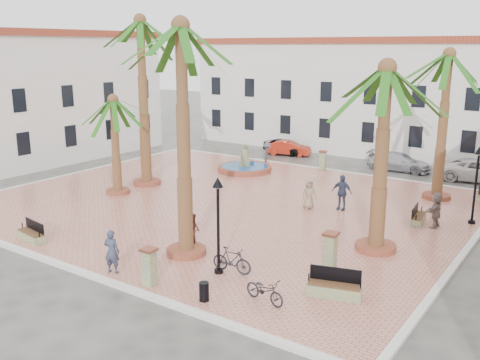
{
  "coord_description": "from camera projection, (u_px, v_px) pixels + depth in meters",
  "views": [
    {
      "loc": [
        17.33,
        -23.62,
        8.83
      ],
      "look_at": [
        1.0,
        0.0,
        1.6
      ],
      "focal_mm": 40.0,
      "sensor_mm": 36.0,
      "label": 1
    }
  ],
  "objects": [
    {
      "name": "bench_e",
      "position": [
        418.0,
        218.0,
        26.88
      ],
      "size": [
        0.7,
        1.7,
        0.87
      ],
      "rotation": [
        0.0,
        0.0,
        1.69
      ],
      "color": "gray",
      "rests_on": "plaza"
    },
    {
      "name": "building_north",
      "position": [
        364.0,
        95.0,
        45.34
      ],
      "size": [
        30.4,
        7.4,
        9.5
      ],
      "color": "white",
      "rests_on": "ground"
    },
    {
      "name": "litter_bin",
      "position": [
        204.0,
        292.0,
        18.66
      ],
      "size": [
        0.35,
        0.35,
        0.68
      ],
      "primitive_type": "cylinder",
      "color": "black",
      "rests_on": "plaza"
    },
    {
      "name": "pedestrian_fountain_a",
      "position": [
        309.0,
        194.0,
        29.11
      ],
      "size": [
        0.95,
        0.94,
        1.65
      ],
      "primitive_type": "imported",
      "rotation": [
        0.0,
        0.0,
        0.77
      ],
      "color": "#89795D",
      "rests_on": "plaza"
    },
    {
      "name": "palm_nw",
      "position": [
        141.0,
        38.0,
        32.27
      ],
      "size": [
        5.75,
        5.75,
        10.58
      ],
      "color": "#9C4C34",
      "rests_on": "plaza"
    },
    {
      "name": "bicycle_b",
      "position": [
        232.0,
        260.0,
        20.93
      ],
      "size": [
        1.75,
        0.65,
        1.03
      ],
      "primitive_type": "imported",
      "rotation": [
        0.0,
        0.0,
        1.67
      ],
      "color": "black",
      "rests_on": "plaza"
    },
    {
      "name": "car_silver",
      "position": [
        399.0,
        162.0,
        38.77
      ],
      "size": [
        4.6,
        2.05,
        1.31
      ],
      "primitive_type": "imported",
      "rotation": [
        0.0,
        0.0,
        1.62
      ],
      "color": "#B1B1BA",
      "rests_on": "ground"
    },
    {
      "name": "pedestrian_east",
      "position": [
        436.0,
        210.0,
        26.11
      ],
      "size": [
        0.6,
        1.67,
        1.78
      ],
      "primitive_type": "imported",
      "rotation": [
        0.0,
        0.0,
        -1.62
      ],
      "color": "#75655D",
      "rests_on": "plaza"
    },
    {
      "name": "cyclist_a",
      "position": [
        112.0,
        251.0,
        20.84
      ],
      "size": [
        0.75,
        0.61,
        1.77
      ],
      "primitive_type": "imported",
      "rotation": [
        0.0,
        0.0,
        3.47
      ],
      "color": "#31374D",
      "rests_on": "plaza"
    },
    {
      "name": "bollard_n",
      "position": [
        323.0,
        160.0,
        38.09
      ],
      "size": [
        0.59,
        0.59,
        1.44
      ],
      "rotation": [
        0.0,
        0.0,
        0.17
      ],
      "color": "gray",
      "rests_on": "plaza"
    },
    {
      "name": "bicycle_a",
      "position": [
        265.0,
        290.0,
        18.52
      ],
      "size": [
        1.75,
        0.86,
        0.88
      ],
      "primitive_type": "imported",
      "rotation": [
        0.0,
        0.0,
        1.4
      ],
      "color": "black",
      "rests_on": "plaza"
    },
    {
      "name": "palm_sw",
      "position": [
        114.0,
        112.0,
        31.2
      ],
      "size": [
        4.66,
        4.66,
        5.98
      ],
      "color": "#9C4C34",
      "rests_on": "plaza"
    },
    {
      "name": "lamppost_e",
      "position": [
        477.0,
        172.0,
        26.23
      ],
      "size": [
        0.43,
        0.43,
        3.94
      ],
      "color": "black",
      "rests_on": "plaza"
    },
    {
      "name": "bench_se",
      "position": [
        334.0,
        289.0,
        18.97
      ],
      "size": [
        2.03,
        1.12,
        1.02
      ],
      "rotation": [
        0.0,
        0.0,
        0.29
      ],
      "color": "gray",
      "rests_on": "plaza"
    },
    {
      "name": "lamppost_s",
      "position": [
        218.0,
        209.0,
        20.38
      ],
      "size": [
        0.42,
        0.42,
        3.88
      ],
      "color": "black",
      "rests_on": "plaza"
    },
    {
      "name": "bench_s",
      "position": [
        31.0,
        235.0,
        24.41
      ],
      "size": [
        1.8,
        0.78,
        0.92
      ],
      "rotation": [
        0.0,
        0.0,
        -0.15
      ],
      "color": "gray",
      "rests_on": "plaza"
    },
    {
      "name": "kerb_e",
      "position": [
        465.0,
        252.0,
        23.36
      ],
      "size": [
        0.3,
        22.3,
        0.16
      ],
      "primitive_type": "cube",
      "color": "silver",
      "rests_on": "ground"
    },
    {
      "name": "palm_e",
      "position": [
        386.0,
        91.0,
        21.73
      ],
      "size": [
        5.78,
        5.78,
        8.22
      ],
      "color": "#9C4C34",
      "rests_on": "plaza"
    },
    {
      "name": "plaza",
      "position": [
        226.0,
        203.0,
        30.53
      ],
      "size": [
        26.0,
        22.0,
        0.15
      ],
      "primitive_type": "cube",
      "color": "tan",
      "rests_on": "ground"
    },
    {
      "name": "palm_s",
      "position": [
        181.0,
        51.0,
        20.89
      ],
      "size": [
        5.53,
        5.53,
        9.83
      ],
      "color": "#9C4C34",
      "rests_on": "plaza"
    },
    {
      "name": "car_black",
      "position": [
        284.0,
        146.0,
        44.81
      ],
      "size": [
        3.92,
        1.99,
        1.28
      ],
      "primitive_type": "imported",
      "rotation": [
        0.0,
        0.0,
        1.44
      ],
      "color": "black",
      "rests_on": "ground"
    },
    {
      "name": "building_west",
      "position": [
        20.0,
        98.0,
        39.8
      ],
      "size": [
        6.4,
        24.4,
        10.0
      ],
      "rotation": [
        0.0,
        0.0,
        1.57
      ],
      "color": "white",
      "rests_on": "ground"
    },
    {
      "name": "cyclist_b",
      "position": [
        192.0,
        230.0,
        23.57
      ],
      "size": [
        0.81,
        0.65,
        1.56
      ],
      "primitive_type": "imported",
      "rotation": [
        0.0,
        0.0,
        3.05
      ],
      "color": "brown",
      "rests_on": "plaza"
    },
    {
      "name": "car_red",
      "position": [
        289.0,
        148.0,
        44.23
      ],
      "size": [
        3.9,
        2.23,
        1.22
      ],
      "primitive_type": "imported",
      "rotation": [
        0.0,
        0.0,
        1.84
      ],
      "color": "#B32715",
      "rests_on": "ground"
    },
    {
      "name": "bollard_e",
      "position": [
        330.0,
        250.0,
        21.15
      ],
      "size": [
        0.59,
        0.59,
        1.56
      ],
      "rotation": [
        0.0,
        0.0,
        0.06
      ],
      "color": "gray",
      "rests_on": "plaza"
    },
    {
      "name": "kerb_n",
      "position": [
        314.0,
        168.0,
        39.31
      ],
      "size": [
        26.3,
        0.3,
        0.16
      ],
      "primitive_type": "cube",
      "color": "silver",
      "rests_on": "ground"
    },
    {
      "name": "kerb_w",
      "position": [
        77.0,
        173.0,
        37.7
      ],
      "size": [
        0.3,
        22.3,
        0.16
      ],
      "primitive_type": "cube",
      "color": "silver",
      "rests_on": "ground"
    },
    {
      "name": "pedestrian_fountain_b",
      "position": [
        342.0,
        192.0,
        28.92
      ],
      "size": [
        1.15,
        0.51,
        1.94
      ],
      "primitive_type": "imported",
      "rotation": [
        0.0,
        0.0,
        0.03
      ],
      "color": "#2E3852",
      "rests_on": "plaza"
    },
    {
      "name": "pedestrian_north",
      "position": [
        267.0,
        155.0,
        39.32
      ],
      "size": [
        0.99,
        1.29,
        1.77
      ],
      "primitive_type": "imported",
      "rotation": [
        0.0,
        0.0,
        1.9
      ],
      "color": "#49494E",
      "rests_on": "plaza"
    },
    {
      "name": "bollard_se",
      "position": [
        149.0,
        266.0,
        19.77
      ],
      "size": [
        0.55,
        0.55,
        1.46
      ],
      "rotation": [
        0.0,
        0.0,
        0.05
      ],
      "color": "gray",
      "rests_on": "plaza"
    },
    {
      "name": "palm_ne",
      "position": [
        448.0,
        70.0,
        29.54
      ],
      "size": [
        5.29,
        5.29,
        8.62
      ],
      "color": "#9C4C34",
      "rests_on": "plaza"
    },
    {
      "name": "ground",
      "position": [
        226.0,
        205.0,
        30.55
      ],
      "size": [
        120.0,
        120.0,
        0.0
      ],
      "primitive_type": "plane",
      "color": "#56544F",
      "rests_on": "ground"
    },
    {
      "name": "kerb_s",
      "position": [
        66.0,
        267.0,
        21.76
      ],
      "size": [
        26.3,
        0.3,
        0.16
      ],
      "primitive_type": "cube",
      "color": "silver",
      "rests_on": "ground"
    },
    {
      "name": "fountain",
      "position": [
        245.0,
        167.0,
        38.06
      ],
      "size": [
        3.82,
        3.82,
        1.98
      ],
      "color": "#9C4C34",
      "rests_on": "plaza"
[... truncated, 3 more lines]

